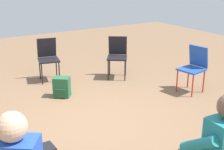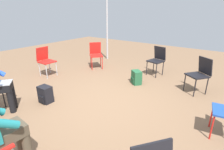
% 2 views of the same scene
% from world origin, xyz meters
% --- Properties ---
extents(ground_plane, '(14.00, 14.00, 0.00)m').
position_xyz_m(ground_plane, '(0.00, 0.00, 0.00)').
color(ground_plane, brown).
extents(chair_northeast, '(0.58, 0.59, 0.85)m').
position_xyz_m(chair_northeast, '(1.74, 1.69, 0.50)').
color(chair_northeast, red).
rests_on(chair_northeast, ground).
extents(chair_southeast, '(0.58, 0.57, 0.85)m').
position_xyz_m(chair_southeast, '(1.70, -1.52, 0.50)').
color(chair_southeast, black).
rests_on(chair_southeast, ground).
extents(chair_north, '(0.40, 0.44, 0.85)m').
position_xyz_m(chair_north, '(0.29, 2.40, 0.50)').
color(chair_north, red).
rests_on(chair_north, ground).
extents(chair_east, '(0.51, 0.48, 0.85)m').
position_xyz_m(chair_east, '(2.29, -0.24, 0.50)').
color(chair_east, black).
rests_on(chair_east, ground).
extents(backpack_near_laptop_user, '(0.25, 0.28, 0.36)m').
position_xyz_m(backpack_near_laptop_user, '(-0.71, 0.99, 0.16)').
color(backpack_near_laptop_user, black).
rests_on(backpack_near_laptop_user, ground).
extents(backpack_by_empty_chair, '(0.33, 0.34, 0.36)m').
position_xyz_m(backpack_by_empty_chair, '(1.30, -0.10, 0.16)').
color(backpack_by_empty_chair, '#235B38').
rests_on(backpack_by_empty_chair, ground).
extents(tent_pole_near, '(0.07, 0.07, 2.74)m').
position_xyz_m(tent_pole_near, '(2.87, 2.08, 1.37)').
color(tent_pole_near, '#B2B2B7').
rests_on(tent_pole_near, ground).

